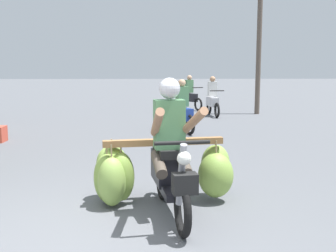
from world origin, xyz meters
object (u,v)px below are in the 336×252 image
(motorbike_main_loaded, at_px, (160,167))
(motorbike_distant_far_ahead, at_px, (190,96))
(motorbike_distant_ahead_right, at_px, (212,100))
(utility_pole, at_px, (259,31))
(motorbike_distant_ahead_left, at_px, (181,111))

(motorbike_main_loaded, xyz_separation_m, motorbike_distant_far_ahead, (1.36, 11.64, 0.08))
(motorbike_distant_far_ahead, bearing_deg, motorbike_distant_ahead_right, -73.95)
(motorbike_distant_ahead_right, height_order, motorbike_distant_far_ahead, same)
(motorbike_distant_far_ahead, relative_size, utility_pole, 0.24)
(motorbike_main_loaded, height_order, utility_pole, utility_pole)
(motorbike_main_loaded, relative_size, motorbike_distant_ahead_left, 1.17)
(motorbike_distant_ahead_left, distance_m, utility_pole, 5.78)
(motorbike_distant_far_ahead, xyz_separation_m, utility_pole, (2.36, -1.65, 2.45))
(motorbike_distant_far_ahead, distance_m, utility_pole, 3.78)
(motorbike_distant_ahead_right, relative_size, motorbike_distant_far_ahead, 1.11)
(utility_pole, bearing_deg, motorbike_distant_far_ahead, 145.03)
(motorbike_distant_ahead_left, relative_size, motorbike_distant_far_ahead, 1.04)
(motorbike_main_loaded, distance_m, motorbike_distant_far_ahead, 11.72)
(motorbike_main_loaded, xyz_separation_m, motorbike_distant_ahead_right, (1.99, 9.47, 0.08))
(motorbike_distant_far_ahead, bearing_deg, motorbike_distant_ahead_left, -97.04)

